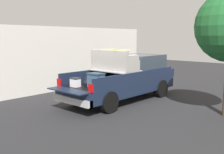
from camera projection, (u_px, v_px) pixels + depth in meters
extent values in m
plane|color=#262628|center=(121.00, 100.00, 11.49)|extent=(40.00, 40.00, 0.00)
cube|color=#162138|center=(121.00, 87.00, 11.40)|extent=(5.50, 1.92, 0.47)
cube|color=black|center=(102.00, 84.00, 10.48)|extent=(2.80, 1.80, 0.04)
cube|color=#162138|center=(86.00, 76.00, 11.06)|extent=(2.80, 0.06, 0.50)
cube|color=#162138|center=(120.00, 81.00, 9.83)|extent=(2.80, 0.06, 0.50)
cube|color=#162138|center=(124.00, 75.00, 11.45)|extent=(0.06, 1.80, 0.50)
cube|color=#162138|center=(68.00, 91.00, 9.25)|extent=(0.55, 1.80, 0.04)
cube|color=#B2B2B7|center=(115.00, 70.00, 10.97)|extent=(1.25, 1.92, 0.04)
cube|color=#162138|center=(140.00, 72.00, 12.31)|extent=(2.30, 1.92, 0.50)
cube|color=#2D3842|center=(139.00, 61.00, 12.16)|extent=(1.94, 1.76, 0.59)
cube|color=#162138|center=(156.00, 71.00, 13.31)|extent=(0.40, 1.82, 0.38)
cube|color=#B2B2B7|center=(72.00, 100.00, 9.42)|extent=(0.24, 1.92, 0.24)
cube|color=red|center=(59.00, 82.00, 10.00)|extent=(0.06, 0.20, 0.28)
cube|color=red|center=(91.00, 88.00, 8.83)|extent=(0.06, 0.20, 0.28)
cylinder|color=black|center=(130.00, 84.00, 13.29)|extent=(0.80, 0.30, 0.80)
cylinder|color=black|center=(161.00, 88.00, 12.12)|extent=(0.80, 0.30, 0.80)
cylinder|color=black|center=(77.00, 95.00, 10.73)|extent=(0.80, 0.30, 0.80)
cylinder|color=black|center=(109.00, 102.00, 9.56)|extent=(0.80, 0.30, 0.80)
cube|color=#335170|center=(96.00, 81.00, 9.76)|extent=(0.40, 0.55, 0.48)
cube|color=#23394E|center=(96.00, 74.00, 9.72)|extent=(0.44, 0.59, 0.05)
ellipsoid|color=black|center=(87.00, 81.00, 9.98)|extent=(0.20, 0.31, 0.40)
ellipsoid|color=black|center=(85.00, 83.00, 9.91)|extent=(0.09, 0.22, 0.18)
cube|color=white|center=(75.00, 83.00, 9.85)|extent=(0.26, 0.34, 0.30)
cube|color=#262628|center=(75.00, 78.00, 9.83)|extent=(0.28, 0.36, 0.04)
cube|color=#9E9993|center=(115.00, 65.00, 10.94)|extent=(0.87, 1.94, 0.42)
cube|color=#9E9993|center=(109.00, 55.00, 10.62)|extent=(0.16, 1.94, 0.40)
cube|color=#9E9993|center=(101.00, 56.00, 11.51)|extent=(0.63, 0.20, 0.22)
cube|color=#9E9993|center=(132.00, 58.00, 10.35)|extent=(0.63, 0.20, 0.22)
cube|color=yellow|center=(107.00, 49.00, 11.14)|extent=(0.97, 0.03, 0.02)
cube|color=yellow|center=(123.00, 50.00, 10.56)|extent=(0.97, 0.03, 0.02)
cube|color=silver|center=(74.00, 58.00, 14.38)|extent=(10.69, 0.36, 3.26)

